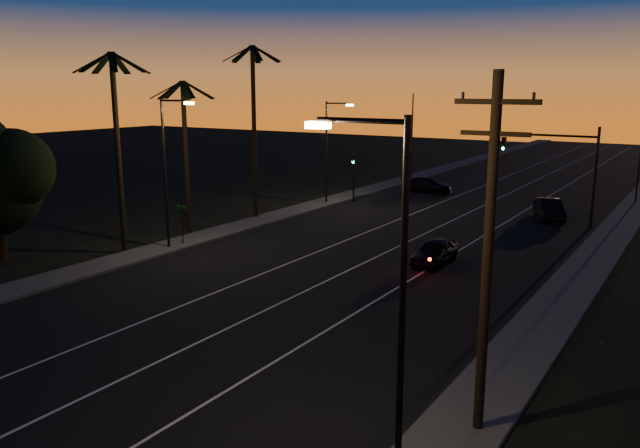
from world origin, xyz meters
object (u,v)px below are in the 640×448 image
Objects in this scene: lead_car at (435,252)px; utility_pole at (488,251)px; signal_mast at (560,158)px; cross_car at (427,185)px; right_car at (549,209)px.

utility_pole is at bearing -63.55° from lead_car.
signal_mast is at bearing 98.47° from utility_pole.
utility_pole is 42.21m from cross_car.
right_car reaches higher than lead_car.
cross_car reaches higher than lead_car.
utility_pole is 1.41× the size of signal_mast.
utility_pole reaches higher than signal_mast.
right_car is at bearing 118.58° from signal_mast.
right_car is 14.14m from cross_car.
right_car is (-5.25, 31.44, -4.55)m from utility_pole.
utility_pole is 32.20m from right_car.
utility_pole is at bearing -81.53° from signal_mast.
signal_mast reaches higher than lead_car.
right_car is 0.98× the size of cross_car.
signal_mast reaches higher than cross_car.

